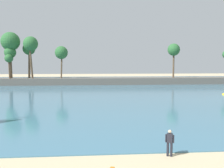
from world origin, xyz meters
The scene contains 3 objects.
sea centered at (0.00, 55.11, 0.03)m, with size 220.00×93.61×0.06m, color teal.
palm_headland centered at (-3.50, 61.81, 3.98)m, with size 93.63×6.44×13.68m.
person_at_waterline centered at (4.39, 7.80, 0.89)m, with size 0.51×0.33×1.67m.
Camera 1 is at (-0.47, -7.46, 5.74)m, focal length 41.72 mm.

